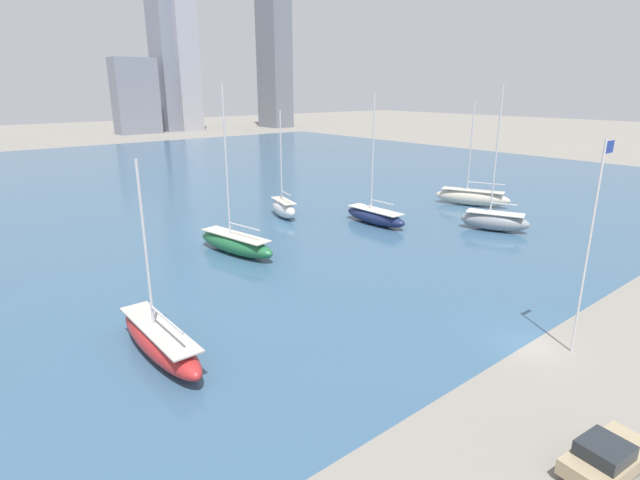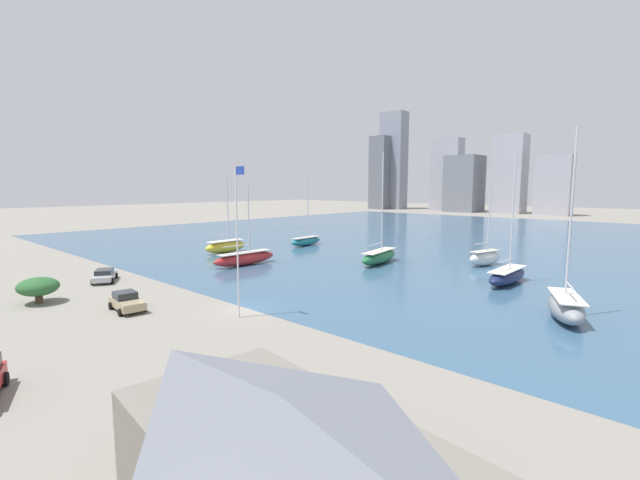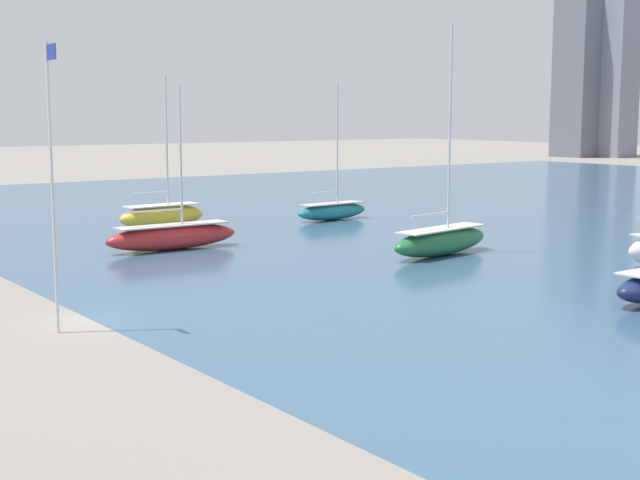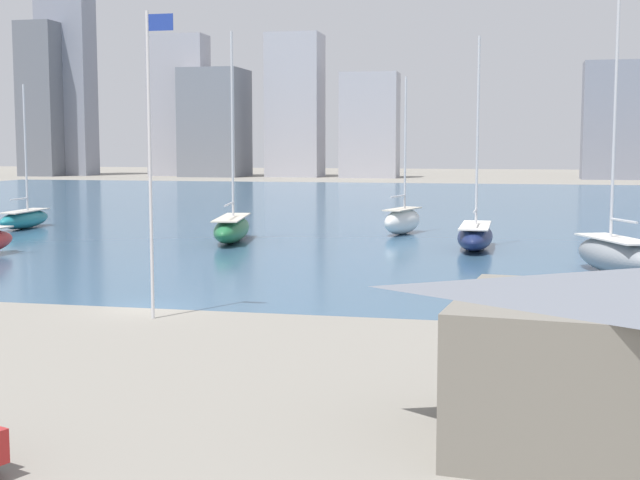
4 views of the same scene
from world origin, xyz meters
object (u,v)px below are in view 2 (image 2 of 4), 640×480
parked_pickup_tan (127,301)px  sailboat_gray (566,306)px  parked_sedan_silver (105,275)px  sailboat_navy (507,275)px  sailboat_green (379,256)px  sailboat_red (245,258)px  boat_shed (283,468)px  sailboat_yellow (226,246)px  sailboat_teal (306,241)px  sailboat_white (485,257)px  flag_pole (238,237)px

parked_pickup_tan → sailboat_gray: bearing=-45.4°
sailboat_gray → parked_sedan_silver: 49.68m
parked_pickup_tan → sailboat_navy: bearing=-25.8°
sailboat_green → sailboat_gray: sailboat_green is taller
sailboat_green → sailboat_navy: bearing=-12.7°
sailboat_red → parked_sedan_silver: 18.76m
boat_shed → sailboat_gray: bearing=94.7°
sailboat_gray → parked_pickup_tan: (-30.74, -24.43, -0.34)m
sailboat_yellow → sailboat_teal: (3.72, 16.16, -0.23)m
sailboat_navy → sailboat_white: bearing=123.7°
sailboat_gray → sailboat_red: size_ratio=1.35×
sailboat_teal → parked_pickup_tan: (18.94, -43.08, -0.09)m
sailboat_white → parked_sedan_silver: sailboat_white is taller
sailboat_green → parked_pickup_tan: (-3.15, -36.26, -0.25)m
boat_shed → sailboat_teal: 70.48m
sailboat_yellow → sailboat_navy: bearing=7.3°
boat_shed → sailboat_gray: 32.18m
boat_shed → sailboat_gray: (0.86, 32.15, -1.23)m
flag_pole → parked_sedan_silver: (-23.80, -2.26, -6.34)m
flag_pole → sailboat_yellow: size_ratio=0.98×
sailboat_gray → sailboat_white: (-15.25, 20.80, 0.03)m
sailboat_teal → parked_sedan_silver: 39.88m
sailboat_green → sailboat_teal: (-22.09, 6.81, -0.16)m
flag_pole → parked_sedan_silver: 24.74m
sailboat_green → parked_sedan_silver: 37.15m
sailboat_green → sailboat_gray: 30.03m
sailboat_gray → parked_sedan_silver: bearing=-177.9°
sailboat_gray → parked_pickup_tan: 39.27m
sailboat_white → sailboat_navy: bearing=-41.6°
sailboat_gray → sailboat_red: sailboat_gray is taller
boat_shed → sailboat_teal: sailboat_teal is taller
sailboat_yellow → parked_sedan_silver: bearing=-73.7°
sailboat_red → parked_pickup_tan: (10.71, -21.87, -0.18)m
boat_shed → parked_sedan_silver: bearing=172.0°
boat_shed → flag_pole: bearing=152.8°
sailboat_green → sailboat_red: (-13.85, -14.39, -0.06)m
sailboat_green → sailboat_white: size_ratio=1.23×
flag_pole → sailboat_green: 31.77m
sailboat_yellow → sailboat_gray: bearing=-6.0°
flag_pole → sailboat_white: (5.98, 39.51, -5.92)m
sailboat_navy → sailboat_red: sailboat_navy is taller
sailboat_red → parked_pickup_tan: size_ratio=2.54×
sailboat_yellow → parked_pickup_tan: bearing=-53.2°
sailboat_gray → parked_sedan_silver: (-45.03, -20.96, -0.39)m
sailboat_red → parked_sedan_silver: (-3.59, -18.41, -0.24)m
sailboat_navy → sailboat_white: size_ratio=1.16×
sailboat_red → boat_shed: bearing=-35.5°
sailboat_green → sailboat_teal: size_ratio=1.26×
sailboat_gray → sailboat_white: sailboat_gray is taller
sailboat_gray → sailboat_navy: bearing=105.6°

